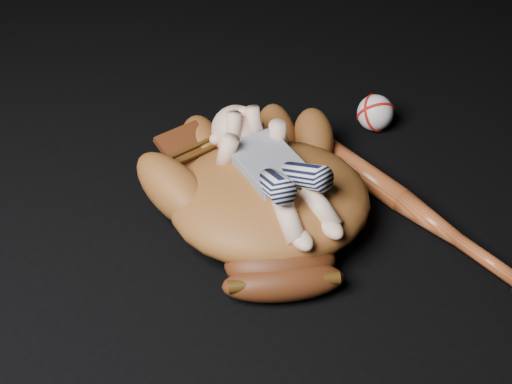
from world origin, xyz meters
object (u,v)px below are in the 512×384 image
(baseball_glove, at_px, (270,191))
(baseball_bat, at_px, (413,209))
(newborn_baby, at_px, (275,169))
(baseball, at_px, (375,113))

(baseball_glove, xyz_separation_m, baseball_bat, (0.26, -0.08, -0.06))
(baseball_glove, bearing_deg, newborn_baby, -23.02)
(newborn_baby, distance_m, baseball_bat, 0.28)
(baseball_bat, bearing_deg, baseball, 74.21)
(baseball, bearing_deg, newborn_baby, -146.98)
(newborn_baby, height_order, baseball_bat, newborn_baby)
(baseball_glove, bearing_deg, baseball_bat, -2.85)
(baseball_bat, height_order, baseball, baseball)
(baseball_glove, xyz_separation_m, newborn_baby, (0.01, -0.01, 0.05))
(baseball, bearing_deg, baseball_bat, -105.79)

